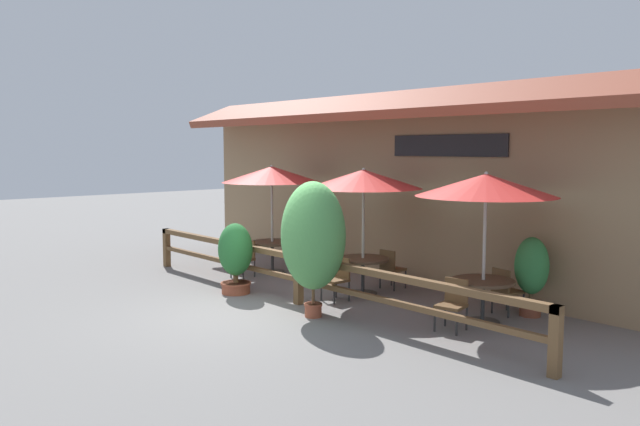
% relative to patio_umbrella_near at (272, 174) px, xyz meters
% --- Properties ---
extents(ground_plane, '(60.00, 60.00, 0.00)m').
position_rel_patio_umbrella_near_xyz_m(ground_plane, '(2.78, -2.57, -2.33)').
color(ground_plane, slate).
extents(building_facade, '(14.28, 1.49, 4.23)m').
position_rel_patio_umbrella_near_xyz_m(building_facade, '(2.79, 1.53, -0.17)').
color(building_facade, '#997A56').
rests_on(building_facade, ground).
extents(patio_railing, '(10.40, 0.14, 0.95)m').
position_rel_patio_umbrella_near_xyz_m(patio_railing, '(2.78, -1.52, -1.64)').
color(patio_railing, brown).
rests_on(patio_railing, ground).
extents(patio_umbrella_near, '(2.35, 2.35, 2.56)m').
position_rel_patio_umbrella_near_xyz_m(patio_umbrella_near, '(0.00, 0.00, 0.00)').
color(patio_umbrella_near, '#B7B2A8').
rests_on(patio_umbrella_near, ground).
extents(dining_table_near, '(1.05, 1.05, 0.74)m').
position_rel_patio_umbrella_near_xyz_m(dining_table_near, '(-0.00, 0.00, -1.74)').
color(dining_table_near, '#4C3826').
rests_on(dining_table_near, ground).
extents(chair_near_streetside, '(0.50, 0.50, 0.83)m').
position_rel_patio_umbrella_near_xyz_m(chair_near_streetside, '(0.01, -0.81, -1.87)').
color(chair_near_streetside, brown).
rests_on(chair_near_streetside, ground).
extents(chair_near_wallside, '(0.43, 0.43, 0.83)m').
position_rel_patio_umbrella_near_xyz_m(chair_near_wallside, '(0.05, 0.81, -1.87)').
color(chair_near_wallside, brown).
rests_on(chair_near_wallside, ground).
extents(patio_umbrella_middle, '(2.35, 2.35, 2.56)m').
position_rel_patio_umbrella_near_xyz_m(patio_umbrella_middle, '(3.01, -0.00, 0.00)').
color(patio_umbrella_middle, '#B7B2A8').
rests_on(patio_umbrella_middle, ground).
extents(dining_table_middle, '(1.05, 1.05, 0.74)m').
position_rel_patio_umbrella_near_xyz_m(dining_table_middle, '(3.01, -0.00, -1.74)').
color(dining_table_middle, '#4C3826').
rests_on(dining_table_middle, ground).
extents(chair_middle_streetside, '(0.44, 0.44, 0.83)m').
position_rel_patio_umbrella_near_xyz_m(chair_middle_streetside, '(3.07, -0.77, -1.87)').
color(chair_middle_streetside, brown).
rests_on(chair_middle_streetside, ground).
extents(chair_middle_wallside, '(0.44, 0.44, 0.83)m').
position_rel_patio_umbrella_near_xyz_m(chair_middle_wallside, '(3.09, 0.76, -1.87)').
color(chair_middle_wallside, brown).
rests_on(chair_middle_wallside, ground).
extents(patio_umbrella_far, '(2.35, 2.35, 2.56)m').
position_rel_patio_umbrella_near_xyz_m(patio_umbrella_far, '(5.83, -0.01, 0.00)').
color(patio_umbrella_far, '#B7B2A8').
rests_on(patio_umbrella_far, ground).
extents(dining_table_far, '(1.05, 1.05, 0.74)m').
position_rel_patio_umbrella_near_xyz_m(dining_table_far, '(5.83, -0.01, -1.74)').
color(dining_table_far, '#4C3826').
rests_on(dining_table_far, ground).
extents(chair_far_streetside, '(0.49, 0.49, 0.83)m').
position_rel_patio_umbrella_near_xyz_m(chair_far_streetside, '(5.76, -0.74, -1.87)').
color(chair_far_streetside, brown).
rests_on(chair_far_streetside, ground).
extents(chair_far_wallside, '(0.49, 0.49, 0.83)m').
position_rel_patio_umbrella_near_xyz_m(chair_far_wallside, '(5.81, 0.73, -1.87)').
color(chair_far_wallside, brown).
rests_on(chair_far_wallside, ground).
extents(potted_plant_small_flowering, '(1.19, 1.08, 2.38)m').
position_rel_patio_umbrella_near_xyz_m(potted_plant_small_flowering, '(3.64, -1.90, -0.91)').
color(potted_plant_small_flowering, '#9E4C33').
rests_on(potted_plant_small_flowering, ground).
extents(potted_plant_broad_leaf, '(0.75, 0.68, 1.44)m').
position_rel_patio_umbrella_near_xyz_m(potted_plant_broad_leaf, '(1.24, -1.89, -1.54)').
color(potted_plant_broad_leaf, '#9E4C33').
rests_on(potted_plant_broad_leaf, ground).
extents(potted_plant_tall_tropical, '(0.60, 0.54, 1.40)m').
position_rel_patio_umbrella_near_xyz_m(potted_plant_tall_tropical, '(6.16, 0.98, -1.52)').
color(potted_plant_tall_tropical, brown).
rests_on(potted_plant_tall_tropical, ground).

